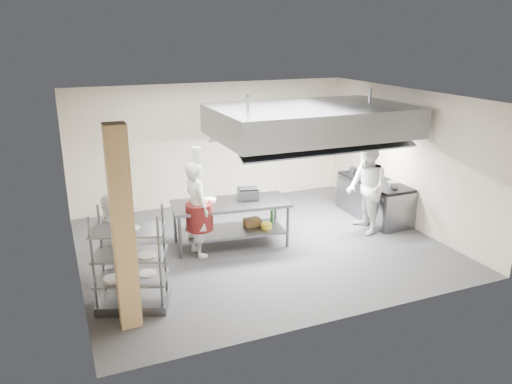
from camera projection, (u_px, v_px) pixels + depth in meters
name	position (u px, v px, depth m)	size (l,w,h in m)	color
floor	(260.00, 245.00, 10.16)	(7.00, 7.00, 0.00)	#323235
ceiling	(261.00, 96.00, 9.24)	(7.00, 7.00, 0.00)	silver
wall_back	(213.00, 144.00, 12.34)	(7.00, 7.00, 0.00)	#B7A891
wall_left	(70.00, 196.00, 8.42)	(6.00, 6.00, 0.00)	#B7A891
wall_right	(407.00, 158.00, 10.98)	(6.00, 6.00, 0.00)	#B7A891
column	(123.00, 230.00, 6.97)	(0.30, 0.30, 3.00)	tan
exhaust_hood	(311.00, 121.00, 10.25)	(4.00, 2.50, 0.60)	gray
hood_strip_a	(271.00, 140.00, 10.02)	(1.60, 0.12, 0.04)	white
hood_strip_b	(348.00, 133.00, 10.68)	(1.60, 0.12, 0.04)	white
wall_shelf	(282.00, 140.00, 12.85)	(1.50, 0.28, 0.04)	gray
island	(231.00, 224.00, 10.06)	(2.31, 0.96, 0.91)	slate
island_worktop	(230.00, 204.00, 9.93)	(2.31, 0.96, 0.06)	gray
island_undershelf	(231.00, 231.00, 10.10)	(2.13, 0.87, 0.04)	slate
pass_rack	(130.00, 260.00, 7.63)	(1.08, 0.63, 1.62)	slate
cooking_range	(374.00, 200.00, 11.59)	(0.80, 2.00, 0.84)	gray
range_top	(375.00, 181.00, 11.46)	(0.78, 1.96, 0.06)	black
chef_head	(197.00, 209.00, 9.47)	(0.68, 0.45, 1.87)	silver
chef_line	(366.00, 188.00, 10.56)	(0.96, 0.75, 1.97)	white
chef_plating	(112.00, 241.00, 8.34)	(0.95, 0.40, 1.62)	silver
griddle	(248.00, 194.00, 10.10)	(0.42, 0.33, 0.21)	slate
wicker_basket	(252.00, 222.00, 10.31)	(0.33, 0.23, 0.15)	brown
stockpot	(374.00, 178.00, 11.30)	(0.27, 0.27, 0.19)	gray
plate_stack	(132.00, 277.00, 7.72)	(0.28, 0.28, 0.05)	white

